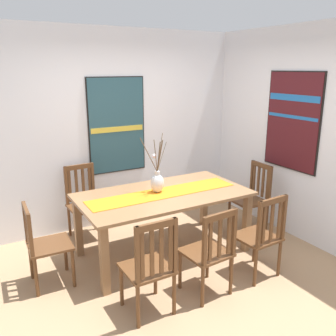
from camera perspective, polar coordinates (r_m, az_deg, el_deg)
name	(u,v)px	position (r m, az deg, el deg)	size (l,w,h in m)	color
ground_plane	(187,279)	(4.07, 2.95, -17.13)	(6.40, 6.40, 0.03)	#A37F5B
wall_back	(117,129)	(5.15, -8.08, 6.14)	(6.40, 0.12, 2.70)	silver
wall_side	(317,138)	(4.77, 22.43, 4.37)	(0.12, 6.40, 2.70)	silver
dining_table	(163,201)	(4.26, -0.73, -5.19)	(1.97, 1.06, 0.77)	#8E6642
table_runner	(163,193)	(4.23, -0.73, -3.94)	(1.81, 0.36, 0.01)	orange
centerpiece_vase	(157,182)	(4.21, -1.71, -2.15)	(0.30, 0.28, 0.68)	silver
chair_0	(84,201)	(4.88, -13.09, -5.16)	(0.44, 0.44, 0.96)	brown
chair_1	(261,235)	(4.00, 14.37, -10.25)	(0.44, 0.44, 0.93)	brown
chair_2	(44,244)	(3.95, -18.92, -11.24)	(0.43, 0.43, 0.88)	brown
chair_3	(210,251)	(3.60, 6.58, -12.91)	(0.45, 0.45, 0.91)	brown
chair_4	(252,197)	(5.08, 13.15, -4.43)	(0.44, 0.44, 0.94)	brown
chair_5	(150,266)	(3.32, -2.84, -15.16)	(0.42, 0.42, 0.96)	brown
painting_on_back_wall	(117,125)	(5.07, -8.08, 6.66)	(0.82, 0.05, 1.32)	black
painting_on_side_wall	(293,121)	(4.91, 19.06, 6.99)	(0.05, 0.85, 1.25)	black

